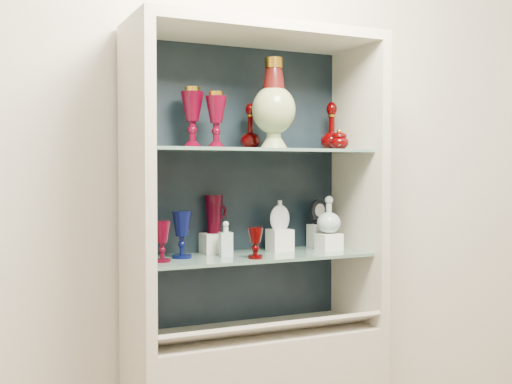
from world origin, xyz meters
name	(u,v)px	position (x,y,z in m)	size (l,w,h in m)	color
wall_back	(234,167)	(0.00, 1.75, 1.40)	(3.50, 0.02, 2.80)	beige
cabinet_back_panel	(237,185)	(0.00, 1.72, 1.32)	(0.98, 0.02, 1.15)	black
cabinet_side_left	(136,187)	(-0.48, 1.53, 1.32)	(0.04, 0.40, 1.15)	#BEB4A1
cabinet_side_right	(358,184)	(0.48, 1.53, 1.32)	(0.04, 0.40, 1.15)	#BEB4A1
cabinet_top_cap	(256,34)	(0.00, 1.53, 1.92)	(1.00, 0.40, 0.04)	#BEB4A1
shelf_lower	(254,256)	(0.00, 1.55, 1.04)	(0.92, 0.34, 0.01)	slate
shelf_upper	(254,151)	(0.00, 1.55, 1.46)	(0.92, 0.34, 0.01)	slate
label_ledge	(268,329)	(0.00, 1.42, 0.78)	(0.92, 0.18, 0.01)	#BEB4A1
label_card_0	(332,318)	(0.29, 1.42, 0.80)	(0.10, 0.07, 0.00)	white
label_card_1	(281,324)	(0.06, 1.42, 0.80)	(0.10, 0.07, 0.00)	white
label_card_2	(199,333)	(-0.28, 1.42, 0.80)	(0.10, 0.07, 0.00)	white
label_card_3	(298,322)	(0.13, 1.42, 0.80)	(0.10, 0.07, 0.00)	white
pedestal_lamp_left	(192,118)	(-0.24, 1.60, 1.59)	(0.09, 0.09, 0.24)	#4A0113
pedestal_lamp_right	(216,120)	(-0.16, 1.55, 1.58)	(0.08, 0.08, 0.22)	#4A0113
enamel_urn	(274,103)	(0.06, 1.49, 1.65)	(0.17, 0.17, 0.35)	#0F4217
ruby_decanter_a	(250,124)	(0.02, 1.62, 1.58)	(0.08, 0.08, 0.21)	#410000
ruby_decanter_b	(332,125)	(0.40, 1.61, 1.58)	(0.09, 0.09, 0.22)	#410000
lidded_bowl	(339,139)	(0.38, 1.52, 1.52)	(0.08, 0.08, 0.09)	#410000
cobalt_goblet	(182,235)	(-0.29, 1.57, 1.14)	(0.08, 0.08, 0.18)	#070D45
ruby_goblet_tall	(162,242)	(-0.39, 1.50, 1.13)	(0.06, 0.06, 0.15)	#4A0113
ruby_goblet_small	(255,243)	(-0.04, 1.44, 1.11)	(0.06, 0.06, 0.12)	#410000
riser_ruby_pitcher	(214,243)	(-0.13, 1.67, 1.09)	(0.10, 0.10, 0.08)	silver
ruby_pitcher	(214,214)	(-0.13, 1.67, 1.21)	(0.12, 0.07, 0.16)	#4A0113
clear_square_bottle	(226,239)	(-0.12, 1.55, 1.12)	(0.05, 0.05, 0.14)	#9EB1B7
riser_flat_flask	(280,240)	(0.15, 1.61, 1.09)	(0.09, 0.09, 0.09)	silver
flat_flask	(280,214)	(0.15, 1.61, 1.20)	(0.09, 0.04, 0.12)	silver
riser_clear_round_decanter	(329,242)	(0.34, 1.54, 1.08)	(0.09, 0.09, 0.07)	silver
clear_round_decanter	(329,216)	(0.34, 1.54, 1.20)	(0.10, 0.10, 0.15)	#9EB1B7
riser_cameo_medallion	(319,236)	(0.36, 1.65, 1.10)	(0.08, 0.08, 0.10)	silver
cameo_medallion	(319,211)	(0.36, 1.65, 1.21)	(0.10, 0.03, 0.11)	black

